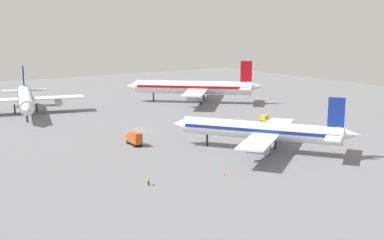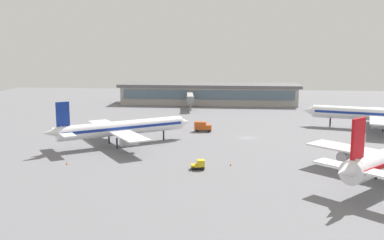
{
  "view_description": "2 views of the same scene",
  "coord_description": "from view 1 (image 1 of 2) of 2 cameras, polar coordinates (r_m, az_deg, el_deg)",
  "views": [
    {
      "loc": [
        122.92,
        -65.31,
        30.05
      ],
      "look_at": [
        8.2,
        12.78,
        2.94
      ],
      "focal_mm": 47.17,
      "sensor_mm": 36.0,
      "label": 1
    },
    {
      "loc": [
        3.55,
        142.76,
        30.16
      ],
      "look_at": [
        16.63,
        7.3,
        6.67
      ],
      "focal_mm": 43.43,
      "sensor_mm": 36.0,
      "label": 2
    }
  ],
  "objects": [
    {
      "name": "airplane_taxiing",
      "position": [
        119.28,
        7.97,
        -1.18
      ],
      "size": [
        38.97,
        32.91,
        13.71
      ],
      "rotation": [
        0.0,
        0.0,
        3.75
      ],
      "color": "white",
      "rests_on": "ground"
    },
    {
      "name": "ground",
      "position": [
        142.4,
        -6.12,
        -1.19
      ],
      "size": [
        288.0,
        288.0,
        0.0
      ],
      "primitive_type": "plane",
      "color": "slate"
    },
    {
      "name": "catering_truck",
      "position": [
        125.33,
        -6.51,
        -2.09
      ],
      "size": [
        5.69,
        2.44,
        3.3
      ],
      "rotation": [
        0.0,
        0.0,
        3.09
      ],
      "color": "black",
      "rests_on": "ground"
    },
    {
      "name": "airplane_at_gate",
      "position": [
        174.73,
        -18.33,
        2.34
      ],
      "size": [
        47.02,
        38.41,
        14.54
      ],
      "rotation": [
        0.0,
        0.0,
        6.02
      ],
      "color": "white",
      "rests_on": "ground"
    },
    {
      "name": "ground_crew_worker",
      "position": [
        95.02,
        -4.94,
        -6.89
      ],
      "size": [
        0.52,
        0.51,
        1.67
      ],
      "rotation": [
        0.0,
        0.0,
        4.23
      ],
      "color": "#1E2338",
      "rests_on": "ground"
    },
    {
      "name": "safety_cone_near_gate",
      "position": [
        101.09,
        3.65,
        -6.08
      ],
      "size": [
        0.44,
        0.44,
        0.6
      ],
      "primitive_type": "cone",
      "color": "#EA590C",
      "rests_on": "ground"
    },
    {
      "name": "baggage_tug",
      "position": [
        153.58,
        8.32,
        0.09
      ],
      "size": [
        3.42,
        2.58,
        2.3
      ],
      "rotation": [
        0.0,
        0.0,
        3.27
      ],
      "color": "black",
      "rests_on": "ground"
    },
    {
      "name": "safety_cone_mid_apron",
      "position": [
        156.66,
        5.42,
        0.06
      ],
      "size": [
        0.44,
        0.44,
        0.6
      ],
      "primitive_type": "cone",
      "color": "#EA590C",
      "rests_on": "ground"
    },
    {
      "name": "safety_cone_far_side",
      "position": [
        131.39,
        17.62,
        -2.56
      ],
      "size": [
        0.44,
        0.44,
        0.6
      ],
      "primitive_type": "cone",
      "color": "#EA590C",
      "rests_on": "ground"
    },
    {
      "name": "airplane_distant",
      "position": [
        189.83,
        0.31,
        3.71
      ],
      "size": [
        39.98,
        42.14,
        15.92
      ],
      "rotation": [
        0.0,
        0.0,
        3.97
      ],
      "color": "white",
      "rests_on": "ground"
    }
  ]
}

